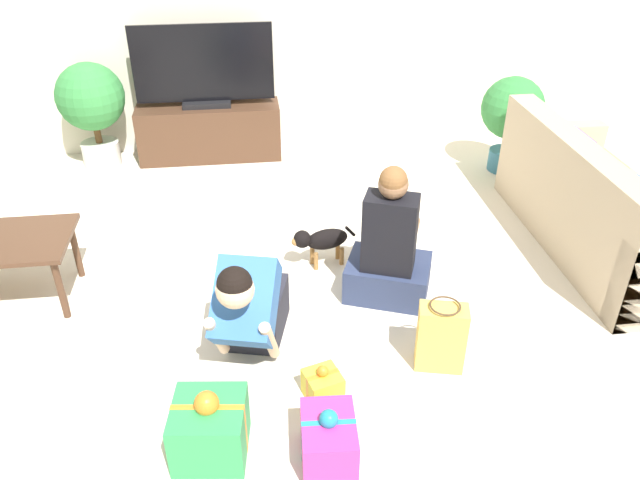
{
  "coord_description": "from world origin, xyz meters",
  "views": [
    {
      "loc": [
        -0.02,
        -3.2,
        2.45
      ],
      "look_at": [
        0.38,
        0.01,
        0.45
      ],
      "focal_mm": 35.0,
      "sensor_mm": 36.0,
      "label": 1
    }
  ],
  "objects_px": {
    "potted_plant_corner_right": "(512,113)",
    "dog": "(321,240)",
    "sofa_right": "(598,209)",
    "gift_box_a": "(210,428)",
    "tv_console": "(210,132)",
    "gift_bag_a": "(441,337)",
    "gift_box_c": "(329,440)",
    "person_kneeling": "(250,306)",
    "potted_plant_back_left": "(92,103)",
    "person_sitting": "(389,252)",
    "gift_box_b": "(323,385)",
    "tv": "(204,70)"
  },
  "relations": [
    {
      "from": "potted_plant_corner_right",
      "to": "gift_box_c",
      "type": "height_order",
      "value": "potted_plant_corner_right"
    },
    {
      "from": "tv",
      "to": "gift_bag_a",
      "type": "relative_size",
      "value": 2.91
    },
    {
      "from": "gift_box_c",
      "to": "gift_box_b",
      "type": "bearing_deg",
      "value": 86.49
    },
    {
      "from": "potted_plant_back_left",
      "to": "dog",
      "type": "relative_size",
      "value": 2.06
    },
    {
      "from": "tv_console",
      "to": "gift_bag_a",
      "type": "bearing_deg",
      "value": -66.53
    },
    {
      "from": "potted_plant_corner_right",
      "to": "gift_box_a",
      "type": "xyz_separation_m",
      "value": [
        -2.57,
        -2.87,
        -0.39
      ]
    },
    {
      "from": "gift_bag_a",
      "to": "gift_box_c",
      "type": "bearing_deg",
      "value": -141.6
    },
    {
      "from": "sofa_right",
      "to": "person_kneeling",
      "type": "relative_size",
      "value": 2.5
    },
    {
      "from": "potted_plant_back_left",
      "to": "dog",
      "type": "height_order",
      "value": "potted_plant_back_left"
    },
    {
      "from": "potted_plant_back_left",
      "to": "gift_bag_a",
      "type": "bearing_deg",
      "value": -52.22
    },
    {
      "from": "sofa_right",
      "to": "gift_bag_a",
      "type": "bearing_deg",
      "value": 126.81
    },
    {
      "from": "person_sitting",
      "to": "gift_box_c",
      "type": "relative_size",
      "value": 2.68
    },
    {
      "from": "potted_plant_corner_right",
      "to": "potted_plant_back_left",
      "type": "bearing_deg",
      "value": 171.16
    },
    {
      "from": "gift_bag_a",
      "to": "person_kneeling",
      "type": "bearing_deg",
      "value": 166.47
    },
    {
      "from": "person_kneeling",
      "to": "gift_box_b",
      "type": "distance_m",
      "value": 0.59
    },
    {
      "from": "tv",
      "to": "potted_plant_back_left",
      "type": "height_order",
      "value": "tv"
    },
    {
      "from": "sofa_right",
      "to": "tv_console",
      "type": "relative_size",
      "value": 1.51
    },
    {
      "from": "tv",
      "to": "potted_plant_corner_right",
      "type": "height_order",
      "value": "tv"
    },
    {
      "from": "tv",
      "to": "potted_plant_corner_right",
      "type": "relative_size",
      "value": 1.44
    },
    {
      "from": "tv_console",
      "to": "gift_bag_a",
      "type": "height_order",
      "value": "tv_console"
    },
    {
      "from": "tv",
      "to": "gift_box_c",
      "type": "height_order",
      "value": "tv"
    },
    {
      "from": "gift_box_c",
      "to": "potted_plant_back_left",
      "type": "bearing_deg",
      "value": 114.58
    },
    {
      "from": "potted_plant_corner_right",
      "to": "potted_plant_back_left",
      "type": "relative_size",
      "value": 0.9
    },
    {
      "from": "dog",
      "to": "gift_box_a",
      "type": "relative_size",
      "value": 1.22
    },
    {
      "from": "tv",
      "to": "gift_box_a",
      "type": "bearing_deg",
      "value": -88.77
    },
    {
      "from": "person_sitting",
      "to": "gift_box_a",
      "type": "bearing_deg",
      "value": 66.94
    },
    {
      "from": "tv_console",
      "to": "potted_plant_back_left",
      "type": "bearing_deg",
      "value": -177.14
    },
    {
      "from": "person_kneeling",
      "to": "gift_box_b",
      "type": "xyz_separation_m",
      "value": [
        0.35,
        -0.41,
        -0.25
      ]
    },
    {
      "from": "person_kneeling",
      "to": "gift_box_c",
      "type": "bearing_deg",
      "value": -53.32
    },
    {
      "from": "sofa_right",
      "to": "potted_plant_corner_right",
      "type": "height_order",
      "value": "potted_plant_corner_right"
    },
    {
      "from": "person_kneeling",
      "to": "gift_bag_a",
      "type": "bearing_deg",
      "value": 0.88
    },
    {
      "from": "sofa_right",
      "to": "gift_box_a",
      "type": "height_order",
      "value": "sofa_right"
    },
    {
      "from": "sofa_right",
      "to": "gift_box_c",
      "type": "height_order",
      "value": "sofa_right"
    },
    {
      "from": "sofa_right",
      "to": "tv",
      "type": "xyz_separation_m",
      "value": [
        -2.79,
        1.95,
        0.53
      ]
    },
    {
      "from": "sofa_right",
      "to": "person_sitting",
      "type": "distance_m",
      "value": 1.67
    },
    {
      "from": "dog",
      "to": "potted_plant_corner_right",
      "type": "bearing_deg",
      "value": 113.82
    },
    {
      "from": "potted_plant_back_left",
      "to": "gift_box_b",
      "type": "height_order",
      "value": "potted_plant_back_left"
    },
    {
      "from": "gift_box_c",
      "to": "gift_bag_a",
      "type": "bearing_deg",
      "value": 38.4
    },
    {
      "from": "potted_plant_corner_right",
      "to": "person_sitting",
      "type": "xyz_separation_m",
      "value": [
        -1.47,
        -1.74,
        -0.21
      ]
    },
    {
      "from": "potted_plant_corner_right",
      "to": "gift_box_b",
      "type": "bearing_deg",
      "value": -127.68
    },
    {
      "from": "dog",
      "to": "gift_box_b",
      "type": "distance_m",
      "value": 1.26
    },
    {
      "from": "dog",
      "to": "gift_box_a",
      "type": "bearing_deg",
      "value": -37.54
    },
    {
      "from": "gift_box_b",
      "to": "gift_bag_a",
      "type": "xyz_separation_m",
      "value": [
        0.67,
        0.16,
        0.12
      ]
    },
    {
      "from": "sofa_right",
      "to": "gift_box_c",
      "type": "bearing_deg",
      "value": 127.33
    },
    {
      "from": "potted_plant_corner_right",
      "to": "dog",
      "type": "xyz_separation_m",
      "value": [
        -1.85,
        -1.34,
        -0.34
      ]
    },
    {
      "from": "person_sitting",
      "to": "gift_box_c",
      "type": "distance_m",
      "value": 1.37
    },
    {
      "from": "sofa_right",
      "to": "gift_box_b",
      "type": "height_order",
      "value": "sofa_right"
    },
    {
      "from": "tv",
      "to": "dog",
      "type": "xyz_separation_m",
      "value": [
        0.8,
        -1.96,
        -0.63
      ]
    },
    {
      "from": "gift_box_b",
      "to": "gift_bag_a",
      "type": "bearing_deg",
      "value": 13.23
    },
    {
      "from": "sofa_right",
      "to": "tv",
      "type": "relative_size",
      "value": 1.59
    }
  ]
}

